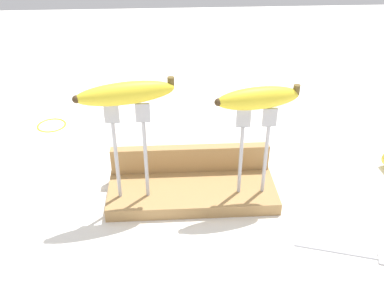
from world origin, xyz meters
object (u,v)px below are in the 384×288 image
(fork_stand_right, at_px, (254,144))
(banana_raised_right, at_px, (258,98))
(fork_stand_left, at_px, (130,144))
(fork_fallen_near, at_px, (362,255))
(wire_coil, at_px, (51,125))
(banana_raised_left, at_px, (125,93))

(fork_stand_right, xyz_separation_m, banana_raised_right, (-0.00, -0.00, 0.09))
(fork_stand_right, bearing_deg, banana_raised_right, -170.49)
(fork_stand_left, distance_m, fork_fallen_near, 0.45)
(wire_coil, bearing_deg, fork_fallen_near, -38.51)
(banana_raised_left, height_order, wire_coil, banana_raised_left)
(fork_stand_left, height_order, banana_raised_left, banana_raised_left)
(fork_stand_right, relative_size, banana_raised_right, 1.17)
(fork_stand_left, relative_size, fork_fallen_near, 1.15)
(banana_raised_left, distance_m, banana_raised_right, 0.23)
(fork_stand_left, bearing_deg, banana_raised_left, -167.05)
(banana_raised_left, bearing_deg, banana_raised_right, 0.00)
(fork_stand_right, height_order, fork_fallen_near, fork_stand_right)
(wire_coil, bearing_deg, banana_raised_right, -36.36)
(banana_raised_right, bearing_deg, fork_stand_right, 9.51)
(banana_raised_right, bearing_deg, banana_raised_left, -180.00)
(fork_stand_left, bearing_deg, fork_fallen_near, -22.06)
(fork_stand_left, relative_size, banana_raised_left, 1.14)
(banana_raised_right, relative_size, wire_coil, 2.10)
(fork_stand_left, height_order, banana_raised_right, banana_raised_right)
(fork_stand_right, distance_m, banana_raised_right, 0.09)
(fork_stand_right, xyz_separation_m, fork_fallen_near, (0.17, -0.16, -0.13))
(fork_fallen_near, bearing_deg, banana_raised_right, 136.12)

